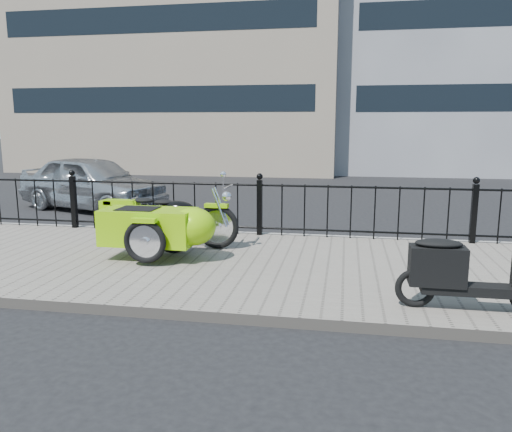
% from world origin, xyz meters
% --- Properties ---
extents(ground, '(120.00, 120.00, 0.00)m').
position_xyz_m(ground, '(0.00, 0.00, 0.00)').
color(ground, black).
rests_on(ground, ground).
extents(sidewalk, '(30.00, 3.80, 0.12)m').
position_xyz_m(sidewalk, '(0.00, -0.50, 0.06)').
color(sidewalk, '#6D665C').
rests_on(sidewalk, ground).
extents(curb, '(30.00, 0.10, 0.12)m').
position_xyz_m(curb, '(0.00, 1.44, 0.06)').
color(curb, gray).
rests_on(curb, ground).
extents(iron_fence, '(14.11, 0.11, 1.08)m').
position_xyz_m(iron_fence, '(0.00, 1.30, 0.59)').
color(iron_fence, black).
rests_on(iron_fence, sidewalk).
extents(building_tan, '(14.00, 8.01, 12.00)m').
position_xyz_m(building_tan, '(-6.00, 15.99, 6.00)').
color(building_tan, gray).
rests_on(building_tan, ground).
extents(motorcycle_sidecar, '(2.28, 1.48, 0.98)m').
position_xyz_m(motorcycle_sidecar, '(-1.10, -0.41, 0.59)').
color(motorcycle_sidecar, black).
rests_on(motorcycle_sidecar, sidewalk).
extents(scooter, '(1.54, 0.45, 1.04)m').
position_xyz_m(scooter, '(2.66, -1.87, 0.52)').
color(scooter, black).
rests_on(scooter, sidewalk).
extents(spare_tire, '(0.53, 0.34, 0.56)m').
position_xyz_m(spare_tire, '(-1.03, -0.19, 0.40)').
color(spare_tire, black).
rests_on(spare_tire, sidewalk).
extents(sedan_car, '(4.13, 2.72, 1.31)m').
position_xyz_m(sedan_car, '(-4.50, 3.85, 0.65)').
color(sedan_car, '#A6A9AD').
rests_on(sedan_car, ground).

